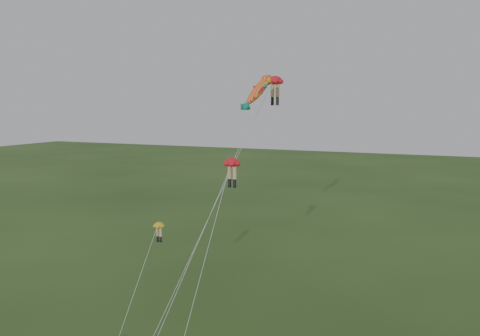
% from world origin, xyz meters
% --- Properties ---
extents(legs_kite_red_high, '(4.79, 14.99, 19.14)m').
position_xyz_m(legs_kite_red_high, '(3.36, 11.79, 18.29)').
color(legs_kite_red_high, red).
rests_on(legs_kite_red_high, ground).
extents(legs_kite_red_mid, '(1.66, 7.37, 12.91)m').
position_xyz_m(legs_kite_red_mid, '(3.32, 3.33, 12.16)').
color(legs_kite_red_mid, red).
rests_on(legs_kite_red_mid, ground).
extents(legs_kite_yellow, '(0.98, 6.08, 7.53)m').
position_xyz_m(legs_kite_yellow, '(-3.13, 3.40, 6.84)').
color(legs_kite_yellow, gold).
rests_on(legs_kite_yellow, ground).
extents(fish_kite, '(5.26, 10.92, 19.34)m').
position_xyz_m(fish_kite, '(3.67, 7.64, 17.77)').
color(fish_kite, orange).
rests_on(fish_kite, ground).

